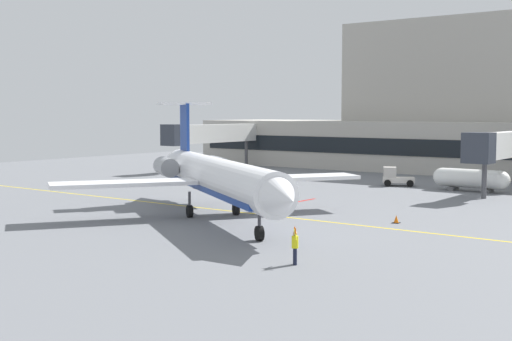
# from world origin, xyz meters

# --- Properties ---
(ground) EXTENTS (120.00, 120.00, 0.11)m
(ground) POSITION_xyz_m (0.00, 0.00, -0.05)
(ground) COLOR slate
(terminal_building) EXTENTS (71.57, 16.65, 19.71)m
(terminal_building) POSITION_xyz_m (1.87, 49.17, 7.56)
(terminal_building) COLOR #B7B2A8
(terminal_building) RESTS_ON ground
(jet_bridge_west) EXTENTS (2.40, 17.36, 6.09)m
(jet_bridge_west) POSITION_xyz_m (-26.33, 30.61, 4.71)
(jet_bridge_west) COLOR silver
(jet_bridge_west) RESTS_ON ground
(jet_bridge_east) EXTENTS (2.40, 20.68, 5.87)m
(jet_bridge_east) POSITION_xyz_m (12.90, 28.91, 4.50)
(jet_bridge_east) COLOR silver
(jet_bridge_east) RESTS_ON ground
(regional_jet) EXTENTS (25.60, 20.66, 8.42)m
(regional_jet) POSITION_xyz_m (1.05, -0.63, 2.97)
(regional_jet) COLOR white
(regional_jet) RESTS_ON ground
(baggage_tug) EXTENTS (3.41, 3.01, 1.79)m
(baggage_tug) POSITION_xyz_m (-11.37, 14.70, 0.83)
(baggage_tug) COLOR #E5B20C
(baggage_tug) RESTS_ON ground
(belt_loader) EXTENTS (3.57, 2.99, 1.94)m
(belt_loader) POSITION_xyz_m (2.04, 26.98, 0.88)
(belt_loader) COLOR silver
(belt_loader) RESTS_ON ground
(fuel_tank) EXTENTS (7.51, 1.95, 2.15)m
(fuel_tank) POSITION_xyz_m (10.01, 26.73, 1.23)
(fuel_tank) COLOR white
(fuel_tank) RESTS_ON ground
(marshaller) EXTENTS (0.60, 0.70, 1.88)m
(marshaller) POSITION_xyz_m (14.24, -10.07, 0.95)
(marshaller) COLOR #191E33
(marshaller) RESTS_ON ground
(safety_cone_alpha) EXTENTS (0.47, 0.47, 0.55)m
(safety_cone_alpha) POSITION_xyz_m (12.63, 4.92, 0.25)
(safety_cone_alpha) COLOR orange
(safety_cone_alpha) RESTS_ON ground
(safety_cone_bravo) EXTENTS (0.47, 0.47, 0.55)m
(safety_cone_bravo) POSITION_xyz_m (2.54, 4.91, 0.25)
(safety_cone_bravo) COLOR orange
(safety_cone_bravo) RESTS_ON ground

